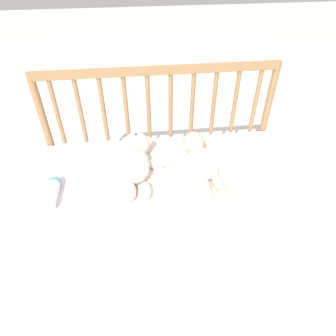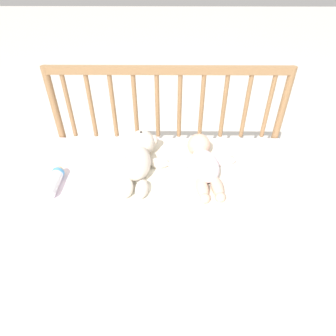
% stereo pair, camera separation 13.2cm
% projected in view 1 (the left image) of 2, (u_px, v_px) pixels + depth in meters
% --- Properties ---
extents(ground_plane, '(12.00, 12.00, 0.00)m').
position_uv_depth(ground_plane, '(168.00, 245.00, 1.66)').
color(ground_plane, silver).
extents(crib_mattress, '(1.20, 0.68, 0.49)m').
position_uv_depth(crib_mattress, '(168.00, 216.00, 1.51)').
color(crib_mattress, silver).
rests_on(crib_mattress, ground_plane).
extents(crib_rail, '(1.20, 0.04, 0.87)m').
position_uv_depth(crib_rail, '(160.00, 115.00, 1.55)').
color(crib_rail, '#997047').
rests_on(crib_rail, ground_plane).
extents(blanket, '(0.82, 0.53, 0.01)m').
position_uv_depth(blanket, '(172.00, 172.00, 1.39)').
color(blanket, silver).
rests_on(blanket, crib_mattress).
extents(teddy_bear, '(0.28, 0.41, 0.13)m').
position_uv_depth(teddy_bear, '(137.00, 159.00, 1.38)').
color(teddy_bear, silver).
rests_on(teddy_bear, crib_mattress).
extents(baby, '(0.33, 0.41, 0.11)m').
position_uv_depth(baby, '(201.00, 160.00, 1.40)').
color(baby, white).
rests_on(baby, crib_mattress).
extents(baby_bottle, '(0.05, 0.17, 0.05)m').
position_uv_depth(baby_bottle, '(53.00, 191.00, 1.26)').
color(baby_bottle, white).
rests_on(baby_bottle, crib_mattress).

